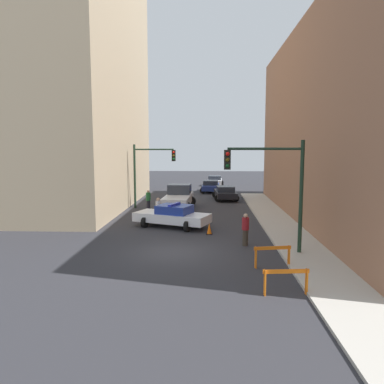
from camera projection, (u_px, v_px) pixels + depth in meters
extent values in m
plane|color=#2D2D33|center=(174.00, 252.00, 17.90)|extent=(120.00, 120.00, 0.00)
cube|color=#B2ADA3|center=(305.00, 252.00, 17.61)|extent=(2.40, 44.00, 0.12)
cube|color=tan|center=(44.00, 54.00, 30.81)|extent=(14.00, 20.00, 25.23)
cylinder|color=black|center=(301.00, 197.00, 17.18)|extent=(0.18, 0.18, 5.20)
cylinder|color=black|center=(265.00, 149.00, 16.99)|extent=(3.40, 0.12, 0.12)
cube|color=black|center=(227.00, 160.00, 17.13)|extent=(0.30, 0.22, 0.90)
sphere|color=red|center=(228.00, 154.00, 16.95)|extent=(0.18, 0.18, 0.18)
sphere|color=#4C3D0C|center=(228.00, 160.00, 16.98)|extent=(0.18, 0.18, 0.18)
sphere|color=#0C4219|center=(227.00, 166.00, 17.01)|extent=(0.18, 0.18, 0.18)
cylinder|color=black|center=(135.00, 176.00, 30.51)|extent=(0.18, 0.18, 5.20)
cylinder|color=black|center=(154.00, 149.00, 30.17)|extent=(3.20, 0.12, 0.12)
cube|color=black|center=(174.00, 156.00, 30.16)|extent=(0.30, 0.22, 0.90)
sphere|color=red|center=(173.00, 152.00, 29.98)|extent=(0.18, 0.18, 0.18)
sphere|color=#4C3D0C|center=(173.00, 156.00, 30.01)|extent=(0.18, 0.18, 0.18)
sphere|color=#0C4219|center=(174.00, 159.00, 30.04)|extent=(0.18, 0.18, 0.18)
cube|color=white|center=(172.00, 217.00, 23.44)|extent=(5.05, 3.45, 0.55)
cube|color=navy|center=(174.00, 209.00, 23.30)|extent=(2.44, 2.24, 0.52)
cylinder|color=black|center=(145.00, 222.00, 23.30)|extent=(0.45, 0.69, 0.66)
cylinder|color=black|center=(158.00, 218.00, 24.84)|extent=(0.45, 0.69, 0.66)
cylinder|color=black|center=(187.00, 226.00, 22.11)|extent=(0.45, 0.69, 0.66)
cylinder|color=black|center=(198.00, 221.00, 23.65)|extent=(0.45, 0.69, 0.66)
cube|color=#2633BF|center=(174.00, 204.00, 23.26)|extent=(0.70, 1.36, 0.12)
cube|color=silver|center=(178.00, 200.00, 30.29)|extent=(2.25, 5.49, 0.70)
cube|color=#2D333D|center=(180.00, 189.00, 31.27)|extent=(1.92, 1.81, 0.80)
cylinder|color=black|center=(170.00, 201.00, 32.07)|extent=(0.81, 0.30, 0.80)
cylinder|color=black|center=(191.00, 201.00, 31.90)|extent=(0.81, 0.30, 0.80)
cylinder|color=black|center=(163.00, 207.00, 28.76)|extent=(0.81, 0.30, 0.80)
cylinder|color=black|center=(187.00, 207.00, 28.59)|extent=(0.81, 0.30, 0.80)
cube|color=black|center=(225.00, 194.00, 35.54)|extent=(2.11, 4.42, 0.52)
cube|color=#232833|center=(225.00, 189.00, 35.31)|extent=(1.71, 1.92, 0.48)
cylinder|color=black|center=(215.00, 195.00, 36.87)|extent=(0.63, 0.27, 0.62)
cylinder|color=black|center=(232.00, 195.00, 36.92)|extent=(0.63, 0.27, 0.62)
cylinder|color=black|center=(218.00, 198.00, 34.22)|extent=(0.63, 0.27, 0.62)
cylinder|color=black|center=(236.00, 198.00, 34.27)|extent=(0.63, 0.27, 0.62)
cube|color=navy|center=(211.00, 187.00, 41.58)|extent=(1.98, 4.37, 0.52)
cube|color=#232833|center=(211.00, 183.00, 41.35)|extent=(1.66, 1.87, 0.48)
cylinder|color=black|center=(204.00, 188.00, 43.00)|extent=(0.63, 0.25, 0.62)
cylinder|color=black|center=(218.00, 188.00, 42.86)|extent=(0.63, 0.25, 0.62)
cylinder|color=black|center=(203.00, 191.00, 40.37)|extent=(0.63, 0.25, 0.62)
cylinder|color=black|center=(218.00, 191.00, 40.22)|extent=(0.63, 0.25, 0.62)
cube|color=silver|center=(215.00, 181.00, 48.21)|extent=(1.97, 4.37, 0.52)
cube|color=#232833|center=(215.00, 178.00, 47.98)|extent=(1.66, 1.87, 0.48)
cylinder|color=black|center=(209.00, 182.00, 49.64)|extent=(0.63, 0.24, 0.62)
cylinder|color=black|center=(221.00, 182.00, 49.49)|extent=(0.63, 0.24, 0.62)
cylinder|color=black|center=(208.00, 184.00, 47.00)|extent=(0.63, 0.24, 0.62)
cylinder|color=black|center=(221.00, 184.00, 46.86)|extent=(0.63, 0.24, 0.62)
cylinder|color=black|center=(158.00, 216.00, 24.89)|extent=(0.37, 0.37, 0.82)
cylinder|color=#B2B2B7|center=(158.00, 206.00, 24.81)|extent=(0.47, 0.47, 0.62)
sphere|color=tan|center=(158.00, 199.00, 24.75)|extent=(0.29, 0.29, 0.22)
cylinder|color=black|center=(148.00, 206.00, 29.38)|extent=(0.38, 0.38, 0.82)
cylinder|color=#236633|center=(148.00, 197.00, 29.29)|extent=(0.49, 0.49, 0.62)
sphere|color=tan|center=(148.00, 191.00, 29.24)|extent=(0.30, 0.30, 0.22)
cylinder|color=#382D23|center=(245.00, 238.00, 19.04)|extent=(0.39, 0.39, 0.82)
cylinder|color=maroon|center=(246.00, 224.00, 18.96)|extent=(0.51, 0.51, 0.62)
sphere|color=tan|center=(246.00, 216.00, 18.91)|extent=(0.31, 0.31, 0.22)
cube|color=orange|center=(286.00, 271.00, 12.62)|extent=(1.60, 0.22, 0.14)
cube|color=orange|center=(265.00, 283.00, 12.62)|extent=(0.07, 0.16, 0.90)
cube|color=orange|center=(307.00, 282.00, 12.71)|extent=(0.07, 0.16, 0.90)
cube|color=orange|center=(273.00, 248.00, 15.54)|extent=(1.58, 0.34, 0.14)
cube|color=orange|center=(256.00, 258.00, 15.49)|extent=(0.08, 0.17, 0.90)
cube|color=orange|center=(289.00, 256.00, 15.69)|extent=(0.08, 0.17, 0.90)
cube|color=black|center=(209.00, 234.00, 21.55)|extent=(0.36, 0.36, 0.04)
cone|color=#F2600C|center=(209.00, 228.00, 21.51)|extent=(0.28, 0.28, 0.62)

